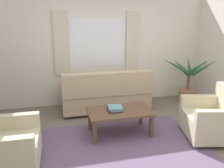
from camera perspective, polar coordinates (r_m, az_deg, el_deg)
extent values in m
plane|color=#6B6056|center=(3.73, 3.10, -15.79)|extent=(6.24, 6.24, 0.00)
cube|color=silver|center=(5.42, -3.62, 8.80)|extent=(5.32, 0.12, 2.60)
cube|color=white|center=(5.35, -3.53, 10.32)|extent=(1.30, 0.01, 1.10)
cube|color=beige|center=(5.24, -12.58, 9.87)|extent=(0.32, 0.06, 1.40)
cube|color=beige|center=(5.52, 5.17, 10.46)|extent=(0.32, 0.06, 1.40)
cube|color=#604C6B|center=(3.73, 3.10, -15.71)|extent=(2.59, 1.94, 0.01)
cube|color=tan|center=(5.12, -1.66, -3.68)|extent=(1.90, 0.80, 0.38)
cube|color=tan|center=(4.69, -0.88, 0.02)|extent=(1.90, 0.20, 0.48)
cube|color=tan|center=(5.27, 7.61, 0.28)|extent=(0.16, 0.80, 0.24)
cube|color=tan|center=(4.93, -11.63, -0.99)|extent=(0.16, 0.80, 0.24)
cylinder|color=brown|center=(5.69, 6.15, -4.11)|extent=(0.06, 0.06, 0.06)
cylinder|color=brown|center=(5.38, -11.24, -5.50)|extent=(0.06, 0.06, 0.06)
cylinder|color=brown|center=(5.16, 8.39, -6.28)|extent=(0.06, 0.06, 0.06)
cylinder|color=brown|center=(4.83, -10.89, -8.02)|extent=(0.06, 0.06, 0.06)
cube|color=#BCB293|center=(3.46, -24.60, -15.44)|extent=(0.81, 0.85, 0.36)
cube|color=#BCB293|center=(3.64, -24.03, -8.63)|extent=(0.80, 0.13, 0.22)
cylinder|color=brown|center=(3.80, -18.32, -15.49)|extent=(0.05, 0.05, 0.06)
cube|color=#BCB293|center=(4.26, 23.17, -9.27)|extent=(0.96, 0.99, 0.36)
cube|color=#BCB293|center=(4.46, 21.73, -3.99)|extent=(0.81, 0.29, 0.22)
cube|color=#BCB293|center=(3.85, 25.77, -7.52)|extent=(0.81, 0.29, 0.22)
cylinder|color=brown|center=(4.52, 17.38, -10.18)|extent=(0.05, 0.05, 0.06)
cylinder|color=brown|center=(3.96, 20.48, -14.38)|extent=(0.05, 0.05, 0.06)
cylinder|color=brown|center=(4.76, 24.82, -9.63)|extent=(0.05, 0.05, 0.06)
cube|color=brown|center=(3.98, 1.97, -6.90)|extent=(1.10, 0.64, 0.04)
cube|color=brown|center=(3.75, -4.38, -12.16)|extent=(0.06, 0.06, 0.40)
cube|color=brown|center=(4.00, 9.86, -10.47)|extent=(0.06, 0.06, 0.40)
cube|color=brown|center=(4.21, -5.55, -8.92)|extent=(0.06, 0.06, 0.40)
cube|color=brown|center=(4.43, 7.20, -7.65)|extent=(0.06, 0.06, 0.40)
cube|color=#2D2D33|center=(3.98, 0.65, -6.44)|extent=(0.22, 0.30, 0.02)
cube|color=#5B8E93|center=(3.97, 0.85, -6.15)|extent=(0.23, 0.28, 0.02)
cube|color=#5B8E93|center=(3.96, 0.79, -5.84)|extent=(0.28, 0.29, 0.03)
cylinder|color=#9E6B4C|center=(5.90, 18.27, -2.81)|extent=(0.42, 0.42, 0.31)
cylinder|color=brown|center=(5.80, 18.55, 0.33)|extent=(0.07, 0.07, 0.36)
cone|color=#2D6638|center=(5.92, 21.24, 4.35)|extent=(0.62, 0.20, 0.37)
cone|color=#2D6638|center=(5.99, 18.73, 4.39)|extent=(0.28, 0.47, 0.43)
cone|color=#2D6638|center=(5.88, 16.78, 4.36)|extent=(0.23, 0.53, 0.34)
cone|color=#2D6638|center=(5.67, 15.62, 4.46)|extent=(0.60, 0.37, 0.41)
cone|color=#2D6638|center=(5.56, 17.27, 3.38)|extent=(0.44, 0.22, 0.34)
cone|color=#2D6638|center=(5.50, 19.62, 3.18)|extent=(0.19, 0.46, 0.38)
cone|color=#2D6638|center=(5.61, 22.02, 3.78)|extent=(0.38, 0.52, 0.51)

